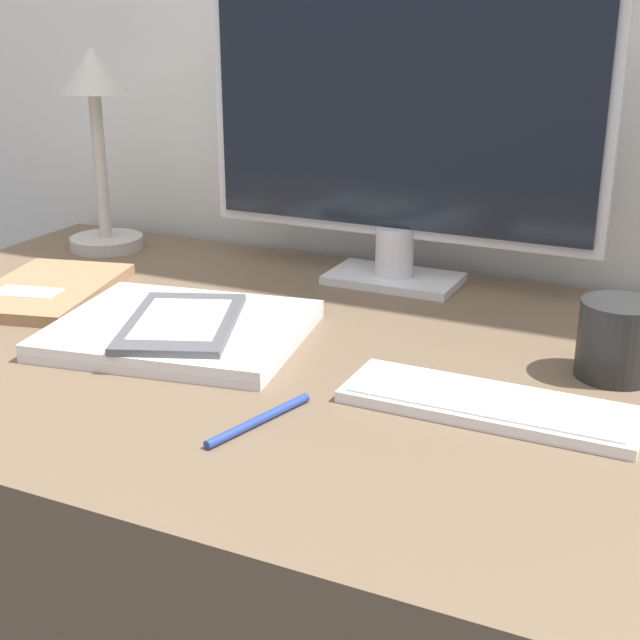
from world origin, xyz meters
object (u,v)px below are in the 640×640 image
(notebook, at_px, (47,290))
(ereader, at_px, (182,322))
(keyboard, at_px, (489,404))
(pen, at_px, (258,420))
(desk_lamp, at_px, (96,119))
(monitor, at_px, (399,125))
(laptop, at_px, (181,330))
(coffee_mug, at_px, (619,340))

(notebook, bearing_deg, ereader, -14.79)
(keyboard, bearing_deg, notebook, 171.70)
(keyboard, distance_m, pen, 0.23)
(desk_lamp, distance_m, pen, 0.74)
(pen, bearing_deg, monitor, 95.17)
(keyboard, bearing_deg, desk_lamp, 155.66)
(monitor, xyz_separation_m, notebook, (-0.41, -0.27, -0.22))
(ereader, xyz_separation_m, pen, (0.19, -0.15, -0.02))
(laptop, bearing_deg, keyboard, -5.46)
(keyboard, distance_m, ereader, 0.38)
(monitor, relative_size, desk_lamp, 1.81)
(monitor, relative_size, ereader, 2.49)
(desk_lamp, bearing_deg, keyboard, -24.34)
(keyboard, height_order, laptop, laptop)
(notebook, height_order, pen, notebook)
(laptop, height_order, pen, laptop)
(ereader, bearing_deg, notebook, 165.21)
(notebook, xyz_separation_m, pen, (0.46, -0.22, -0.00))
(laptop, distance_m, coffee_mug, 0.51)
(desk_lamp, height_order, coffee_mug, desk_lamp)
(keyboard, distance_m, desk_lamp, 0.83)
(coffee_mug, bearing_deg, notebook, -176.36)
(monitor, distance_m, desk_lamp, 0.50)
(ereader, height_order, coffee_mug, coffee_mug)
(desk_lamp, bearing_deg, laptop, -40.73)
(monitor, bearing_deg, coffee_mug, -32.63)
(coffee_mug, xyz_separation_m, pen, (-0.30, -0.27, -0.04))
(notebook, bearing_deg, desk_lamp, 109.15)
(coffee_mug, bearing_deg, keyboard, -125.60)
(desk_lamp, distance_m, notebook, 0.32)
(coffee_mug, bearing_deg, pen, -137.92)
(laptop, height_order, coffee_mug, coffee_mug)
(laptop, distance_m, notebook, 0.27)
(laptop, bearing_deg, monitor, 64.67)
(laptop, distance_m, pen, 0.26)
(monitor, bearing_deg, laptop, -115.33)
(ereader, distance_m, pen, 0.24)
(monitor, bearing_deg, desk_lamp, -176.63)
(monitor, height_order, desk_lamp, monitor)
(ereader, height_order, notebook, ereader)
(monitor, relative_size, pen, 4.27)
(monitor, xyz_separation_m, ereader, (-0.14, -0.34, -0.20))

